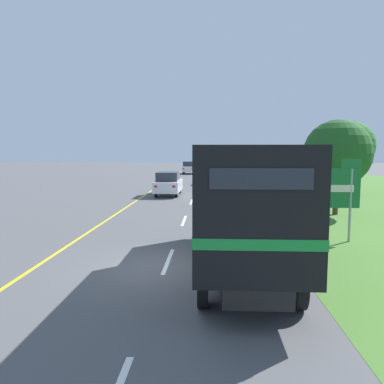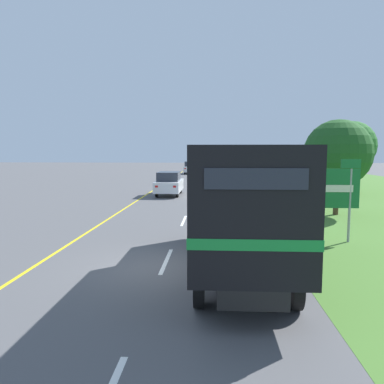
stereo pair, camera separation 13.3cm
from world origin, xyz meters
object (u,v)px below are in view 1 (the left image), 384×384
Objects in this scene: roadside_tree_mid at (349,146)px; horse_trailer_truck at (242,202)px; roadside_tree_near at (338,153)px; highway_sign at (331,190)px; roadside_tree_far at (325,155)px; lead_car_white at (168,183)px; lead_car_white_ahead at (189,167)px; lead_car_grey_ahead at (215,175)px.

horse_trailer_truck is at bearing -116.74° from roadside_tree_mid.
horse_trailer_truck is at bearing -120.51° from roadside_tree_near.
roadside_tree_far reaches higher than highway_sign.
roadside_tree_mid reaches higher than roadside_tree_near.
horse_trailer_truck is 1.84× the size of lead_car_white.
horse_trailer_truck reaches higher than lead_car_white_ahead.
lead_car_grey_ahead is 10.73m from roadside_tree_far.
lead_car_white is at bearing -148.02° from roadside_tree_far.
roadside_tree_mid is (10.13, -8.49, 2.74)m from lead_car_grey_ahead.
roadside_tree_near reaches higher than highway_sign.
lead_car_grey_ahead is 24.55m from highway_sign.
highway_sign is (3.87, -24.23, 0.94)m from lead_car_grey_ahead.
lead_car_white is 1.02× the size of lead_car_white_ahead.
lead_car_grey_ahead is (3.64, 10.09, 0.04)m from lead_car_white.
lead_car_white_ahead is at bearing 95.24° from horse_trailer_truck.
horse_trailer_truck is 45.13m from lead_car_white_ahead.
highway_sign is at bearing -109.82° from roadside_tree_near.
lead_car_white is 14.13m from roadside_tree_mid.
lead_car_white_ahead is at bearing 127.58° from roadside_tree_far.
roadside_tree_near is at bearing -71.70° from lead_car_grey_ahead.
roadside_tree_near is 0.88× the size of roadside_tree_mid.
lead_car_grey_ahead is 0.89× the size of roadside_tree_near.
roadside_tree_mid reaches higher than horse_trailer_truck.
roadside_tree_far is (0.33, 7.19, -0.70)m from roadside_tree_mid.
lead_car_grey_ahead is 13.49m from roadside_tree_mid.
roadside_tree_far is (14.18, -18.42, 2.05)m from lead_car_white_ahead.
lead_car_white is at bearing -109.82° from lead_car_grey_ahead.
lead_car_grey_ahead is at bearing 90.81° from horse_trailer_truck.
horse_trailer_truck reaches higher than lead_car_white.
highway_sign is at bearing 45.78° from horse_trailer_truck.
horse_trailer_truck is 2.69× the size of highway_sign.
lead_car_grey_ahead reaches higher than lead_car_white_ahead.
roadside_tree_mid reaches higher than lead_car_white.
lead_car_grey_ahead is 17.53m from lead_car_white_ahead.
roadside_tree_near is (6.03, -18.23, 2.23)m from lead_car_grey_ahead.
lead_car_grey_ahead is 19.34m from roadside_tree_near.
roadside_tree_far is (14.09, 8.80, 2.08)m from lead_car_white.
roadside_tree_mid reaches higher than lead_car_white_ahead.
roadside_tree_mid is 7.24m from roadside_tree_far.
lead_car_white is 0.79× the size of roadside_tree_mid.
roadside_tree_near is at bearing 70.18° from highway_sign.
lead_car_white is 1.00× the size of lead_car_grey_ahead.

